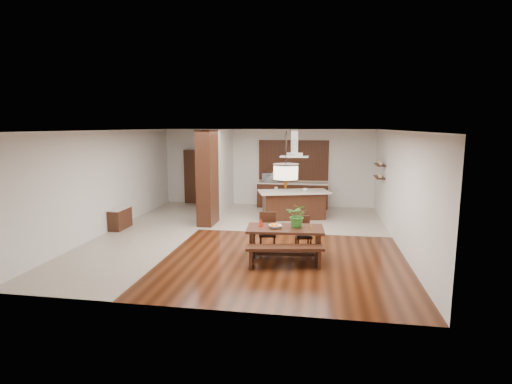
% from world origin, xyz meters
% --- Properties ---
extents(room_shell, '(9.00, 9.04, 2.92)m').
position_xyz_m(room_shell, '(0.00, 0.00, 2.06)').
color(room_shell, '#321509').
rests_on(room_shell, ground).
extents(tile_hallway, '(2.50, 9.00, 0.01)m').
position_xyz_m(tile_hallway, '(-2.75, 0.00, 0.01)').
color(tile_hallway, '#B9AC9A').
rests_on(tile_hallway, ground).
extents(tile_kitchen, '(5.50, 4.00, 0.01)m').
position_xyz_m(tile_kitchen, '(1.25, 2.50, 0.01)').
color(tile_kitchen, '#B9AC9A').
rests_on(tile_kitchen, ground).
extents(soffit_band, '(8.00, 9.00, 0.02)m').
position_xyz_m(soffit_band, '(0.00, 0.00, 2.88)').
color(soffit_band, '#37200D').
rests_on(soffit_band, room_shell).
extents(partition_pier, '(0.45, 1.00, 2.90)m').
position_xyz_m(partition_pier, '(-1.40, 1.20, 1.45)').
color(partition_pier, black).
rests_on(partition_pier, ground).
extents(partition_stub, '(0.18, 2.40, 2.90)m').
position_xyz_m(partition_stub, '(-1.40, 3.30, 1.45)').
color(partition_stub, silver).
rests_on(partition_stub, ground).
extents(hallway_console, '(0.37, 0.88, 0.63)m').
position_xyz_m(hallway_console, '(-3.81, 0.20, 0.32)').
color(hallway_console, black).
rests_on(hallway_console, ground).
extents(hallway_doorway, '(1.10, 0.20, 2.10)m').
position_xyz_m(hallway_doorway, '(-2.70, 4.40, 1.05)').
color(hallway_doorway, black).
rests_on(hallway_doorway, ground).
extents(rear_counter, '(2.60, 0.62, 0.95)m').
position_xyz_m(rear_counter, '(1.00, 4.20, 0.48)').
color(rear_counter, black).
rests_on(rear_counter, ground).
extents(kitchen_window, '(2.60, 0.08, 1.50)m').
position_xyz_m(kitchen_window, '(1.00, 4.46, 1.75)').
color(kitchen_window, '#AB7833').
rests_on(kitchen_window, room_shell).
extents(shelf_lower, '(0.26, 0.90, 0.04)m').
position_xyz_m(shelf_lower, '(3.87, 2.60, 1.40)').
color(shelf_lower, black).
rests_on(shelf_lower, room_shell).
extents(shelf_upper, '(0.26, 0.90, 0.04)m').
position_xyz_m(shelf_upper, '(3.87, 2.60, 1.80)').
color(shelf_upper, black).
rests_on(shelf_upper, room_shell).
extents(dining_table, '(1.80, 1.00, 0.72)m').
position_xyz_m(dining_table, '(1.25, -1.66, 0.53)').
color(dining_table, black).
rests_on(dining_table, ground).
extents(dining_bench, '(1.71, 0.63, 0.47)m').
position_xyz_m(dining_bench, '(1.29, -2.29, 0.24)').
color(dining_bench, black).
rests_on(dining_bench, ground).
extents(dining_chair_left, '(0.46, 0.46, 0.93)m').
position_xyz_m(dining_chair_left, '(0.77, -1.17, 0.46)').
color(dining_chair_left, black).
rests_on(dining_chair_left, ground).
extents(dining_chair_right, '(0.45, 0.45, 0.85)m').
position_xyz_m(dining_chair_right, '(1.64, -1.10, 0.43)').
color(dining_chair_right, black).
rests_on(dining_chair_right, ground).
extents(pendant_lantern, '(0.64, 0.64, 1.31)m').
position_xyz_m(pendant_lantern, '(1.25, -1.66, 2.25)').
color(pendant_lantern, '#FAE7BF').
rests_on(pendant_lantern, room_shell).
extents(foliage_plant, '(0.57, 0.52, 0.55)m').
position_xyz_m(foliage_plant, '(1.52, -1.58, 1.00)').
color(foliage_plant, '#327828').
rests_on(foliage_plant, dining_table).
extents(fruit_bowl, '(0.38, 0.38, 0.07)m').
position_xyz_m(fruit_bowl, '(1.03, -1.75, 0.76)').
color(fruit_bowl, beige).
rests_on(fruit_bowl, dining_table).
extents(napkin_cone, '(0.16, 0.16, 0.19)m').
position_xyz_m(napkin_cone, '(0.68, -1.65, 0.82)').
color(napkin_cone, '#A31B0B').
rests_on(napkin_cone, dining_table).
extents(gold_ornament, '(0.09, 0.09, 0.10)m').
position_xyz_m(gold_ornament, '(1.83, -1.74, 0.77)').
color(gold_ornament, gold).
rests_on(gold_ornament, dining_table).
extents(kitchen_island, '(2.44, 1.59, 0.93)m').
position_xyz_m(kitchen_island, '(1.17, 2.34, 0.48)').
color(kitchen_island, black).
rests_on(kitchen_island, ground).
extents(range_hood, '(0.90, 0.55, 0.87)m').
position_xyz_m(range_hood, '(1.17, 2.34, 2.46)').
color(range_hood, silver).
rests_on(range_hood, room_shell).
extents(island_cup, '(0.15, 0.15, 0.11)m').
position_xyz_m(island_cup, '(1.53, 2.24, 0.99)').
color(island_cup, white).
rests_on(island_cup, kitchen_island).
extents(microwave, '(0.63, 0.45, 0.33)m').
position_xyz_m(microwave, '(0.16, 4.17, 1.12)').
color(microwave, silver).
rests_on(microwave, rear_counter).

